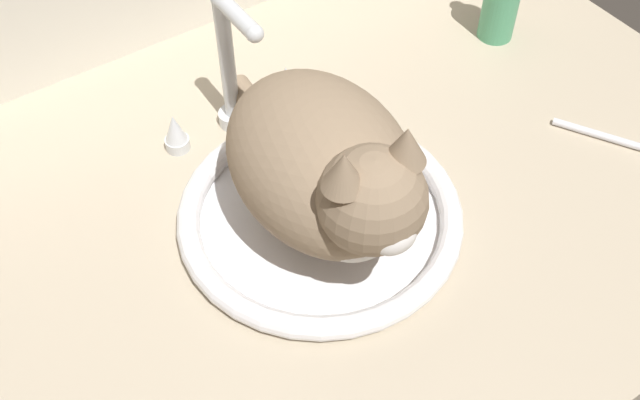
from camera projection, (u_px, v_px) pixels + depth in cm
name	position (u px, v px, depth cm)	size (l,w,h in cm)	color
countertop	(348.00, 196.00, 96.67)	(108.97, 78.50, 3.00)	#B7A88E
sink_basin	(320.00, 215.00, 91.12)	(34.07, 34.07, 2.79)	white
faucet	(232.00, 79.00, 96.37)	(20.02, 10.90, 20.88)	silver
cat	(329.00, 169.00, 82.29)	(21.55, 39.18, 20.23)	#8C755B
toothbrush	(618.00, 140.00, 100.11)	(9.32, 14.61, 1.70)	silver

